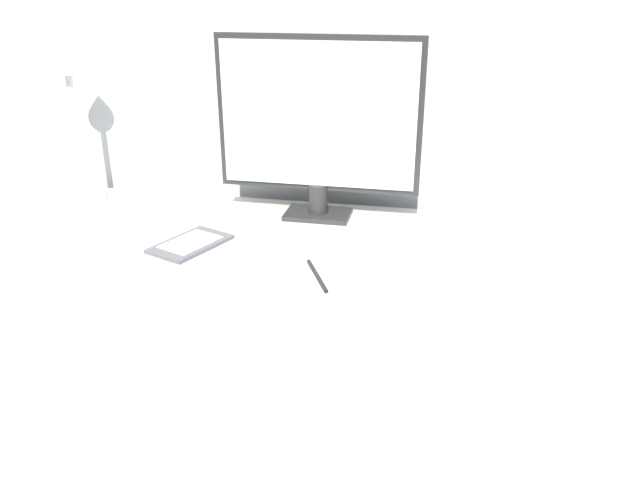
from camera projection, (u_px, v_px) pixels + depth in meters
wall_back at (321, 12)px, 1.62m from camera, size 3.60×0.05×2.40m
desk at (287, 379)px, 1.57m from camera, size 1.44×0.70×0.70m
monitor at (318, 123)px, 1.55m from camera, size 0.52×0.11×0.46m
keyboard at (450, 274)px, 1.31m from camera, size 0.29×0.10×0.01m
laptop at (200, 251)px, 1.42m from camera, size 0.34×0.26×0.02m
ereader at (190, 244)px, 1.42m from camera, size 0.17×0.21×0.01m
desk_lamp at (74, 109)px, 1.68m from camera, size 0.10×0.10×0.42m
pen at (317, 275)px, 1.31m from camera, size 0.07×0.14×0.01m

